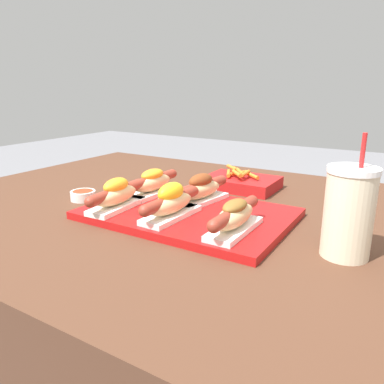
{
  "coord_description": "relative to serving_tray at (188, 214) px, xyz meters",
  "views": [
    {
      "loc": [
        0.47,
        -0.79,
        1.06
      ],
      "look_at": [
        0.02,
        -0.05,
        0.82
      ],
      "focal_mm": 35.0,
      "sensor_mm": 36.0,
      "label": 1
    }
  ],
  "objects": [
    {
      "name": "fries_basket",
      "position": [
        0.0,
        0.31,
        0.01
      ],
      "size": [
        0.22,
        0.16,
        0.06
      ],
      "color": "#B21919",
      "rests_on": "patio_table"
    },
    {
      "name": "sauce_bowl",
      "position": [
        -0.32,
        -0.03,
        0.01
      ],
      "size": [
        0.07,
        0.07,
        0.03
      ],
      "color": "white",
      "rests_on": "patio_table"
    },
    {
      "name": "hot_dog_0",
      "position": [
        -0.15,
        -0.08,
        0.04
      ],
      "size": [
        0.07,
        0.21,
        0.08
      ],
      "color": "white",
      "rests_on": "serving_tray"
    },
    {
      "name": "hot_dog_1",
      "position": [
        -0.0,
        -0.06,
        0.04
      ],
      "size": [
        0.07,
        0.21,
        0.08
      ],
      "color": "white",
      "rests_on": "serving_tray"
    },
    {
      "name": "hot_dog_2",
      "position": [
        0.15,
        -0.07,
        0.04
      ],
      "size": [
        0.06,
        0.21,
        0.07
      ],
      "color": "white",
      "rests_on": "serving_tray"
    },
    {
      "name": "patio_table",
      "position": [
        -0.02,
        0.07,
        -0.39
      ],
      "size": [
        1.49,
        1.05,
        0.76
      ],
      "color": "#4C2D1E",
      "rests_on": "ground_plane"
    },
    {
      "name": "hot_dog_4",
      "position": [
        -0.0,
        0.07,
        0.04
      ],
      "size": [
        0.08,
        0.2,
        0.07
      ],
      "color": "white",
      "rests_on": "serving_tray"
    },
    {
      "name": "serving_tray",
      "position": [
        0.0,
        0.0,
        0.0
      ],
      "size": [
        0.48,
        0.32,
        0.02
      ],
      "color": "#B71414",
      "rests_on": "patio_table"
    },
    {
      "name": "drink_cup",
      "position": [
        0.36,
        -0.03,
        0.08
      ],
      "size": [
        0.09,
        0.09,
        0.23
      ],
      "color": "beige",
      "rests_on": "patio_table"
    },
    {
      "name": "hot_dog_3",
      "position": [
        -0.15,
        0.06,
        0.04
      ],
      "size": [
        0.07,
        0.21,
        0.07
      ],
      "color": "white",
      "rests_on": "serving_tray"
    }
  ]
}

